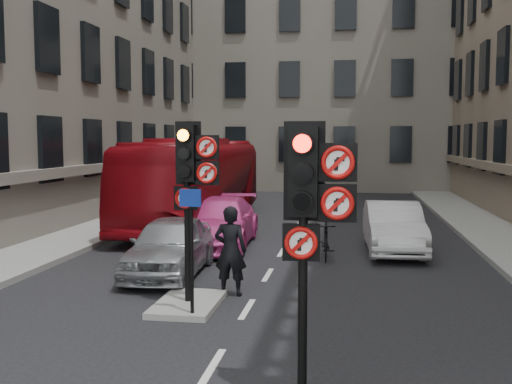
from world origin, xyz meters
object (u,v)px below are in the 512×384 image
(signal_near, at_px, (310,201))
(car_white, at_px, (393,227))
(motorcycle, at_px, (326,240))
(info_sign, at_px, (191,234))
(bus_red, at_px, (197,182))
(car_pink, at_px, (219,222))
(signal_far, at_px, (191,172))
(motorcyclist, at_px, (230,251))
(car_silver, at_px, (170,246))

(signal_near, bearing_deg, car_white, 80.48)
(signal_near, distance_m, motorcycle, 9.46)
(signal_near, bearing_deg, info_sign, 126.82)
(bus_red, bearing_deg, car_white, -32.55)
(motorcycle, bearing_deg, car_white, 33.19)
(signal_near, distance_m, car_pink, 11.43)
(signal_far, bearing_deg, motorcycle, 64.94)
(car_white, bearing_deg, bus_red, 145.47)
(car_white, height_order, info_sign, info_sign)
(signal_far, xyz_separation_m, info_sign, (0.21, -0.81, -1.09))
(signal_far, height_order, info_sign, signal_far)
(signal_far, relative_size, info_sign, 1.54)
(car_pink, relative_size, motorcyclist, 2.66)
(signal_far, height_order, car_white, signal_far)
(bus_red, distance_m, motorcycle, 8.00)
(bus_red, bearing_deg, info_sign, -76.01)
(car_white, height_order, car_pink, car_pink)
(info_sign, bearing_deg, motorcycle, 68.39)
(motorcycle, distance_m, info_sign, 6.54)
(car_white, xyz_separation_m, car_pink, (-5.32, 0.10, 0.01))
(car_white, height_order, bus_red, bus_red)
(car_pink, relative_size, bus_red, 0.43)
(car_pink, height_order, info_sign, info_sign)
(signal_near, relative_size, car_silver, 0.84)
(car_silver, height_order, bus_red, bus_red)
(bus_red, relative_size, info_sign, 5.21)
(signal_far, xyz_separation_m, motorcyclist, (0.58, 1.01, -1.74))
(signal_far, xyz_separation_m, car_white, (4.38, 6.61, -1.97))
(signal_far, bearing_deg, car_silver, 115.38)
(car_silver, relative_size, motorcyclist, 2.19)
(motorcycle, relative_size, info_sign, 0.76)
(car_pink, bearing_deg, motorcycle, -26.00)
(signal_far, bearing_deg, motorcyclist, 60.00)
(signal_near, xyz_separation_m, car_white, (1.78, 10.61, -1.85))
(signal_far, bearing_deg, bus_red, 104.01)
(signal_near, bearing_deg, car_pink, 108.28)
(signal_far, xyz_separation_m, car_pink, (-0.94, 6.71, -1.96))
(motorcycle, xyz_separation_m, info_sign, (-2.23, -6.05, 1.09))
(motorcyclist, bearing_deg, car_pink, -72.56)
(signal_near, height_order, car_pink, signal_near)
(signal_far, bearing_deg, car_pink, 97.97)
(car_white, xyz_separation_m, info_sign, (-4.17, -7.42, 0.88))
(motorcyclist, xyz_separation_m, info_sign, (-0.37, -1.82, 0.65))
(bus_red, distance_m, info_sign, 12.36)
(signal_near, xyz_separation_m, motorcycle, (-0.15, 9.23, -2.06))
(car_silver, relative_size, bus_red, 0.35)
(car_white, xyz_separation_m, bus_red, (-7.17, 4.56, 0.95))
(car_pink, bearing_deg, signal_far, -84.42)
(car_silver, xyz_separation_m, motorcycle, (3.73, 2.53, -0.19))
(car_white, distance_m, motorcyclist, 6.77)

